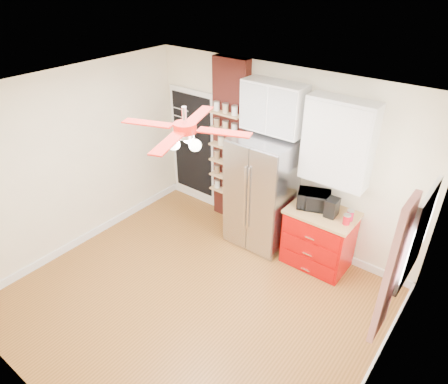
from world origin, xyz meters
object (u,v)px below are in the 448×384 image
Objects in this scene: red_cabinet at (319,238)px; ceiling_fan at (185,128)px; fridge at (261,193)px; toaster_oven at (314,200)px; pantry_jar_oats at (221,141)px; canister_left at (347,220)px; coffee_maker at (332,207)px.

red_cabinet is 2.75m from ceiling_fan.
fridge is at bearing 91.76° from ceiling_fan.
fridge is at bearing 162.60° from toaster_oven.
ceiling_fan reaches higher than pantry_jar_oats.
ceiling_fan is at bearing -118.71° from red_cabinet.
toaster_oven is at bearing 169.17° from canister_left.
fridge is 1.86× the size of red_cabinet.
ceiling_fan reaches higher than toaster_oven.
red_cabinet is 6.73× the size of pantry_jar_oats.
toaster_oven is at bearing 171.48° from red_cabinet.
pantry_jar_oats reaches higher than red_cabinet.
toaster_oven is at bearing 66.04° from ceiling_fan.
red_cabinet is at bearing -2.71° from pantry_jar_oats.
fridge reaches higher than red_cabinet.
canister_left is at bearing -1.18° from fridge.
canister_left is at bearing -4.26° from pantry_jar_oats.
fridge is 12.53× the size of pantry_jar_oats.
red_cabinet is 2.12× the size of toaster_oven.
ceiling_fan reaches higher than fridge.
coffee_maker is 1.81× the size of pantry_jar_oats.
fridge is at bearing -8.92° from pantry_jar_oats.
red_cabinet is 0.67× the size of ceiling_fan.
ceiling_fan is (0.05, -1.63, 1.55)m from fridge.
coffee_maker reaches higher than canister_left.
fridge is 1.34m from canister_left.
fridge is at bearing 178.82° from canister_left.
pantry_jar_oats is (-1.97, 0.10, 0.42)m from coffee_maker.
fridge is 6.91× the size of coffee_maker.
fridge is 0.82m from toaster_oven.
toaster_oven reaches higher than red_cabinet.
toaster_oven is 3.38× the size of canister_left.
ceiling_fan is 2.33m from toaster_oven.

